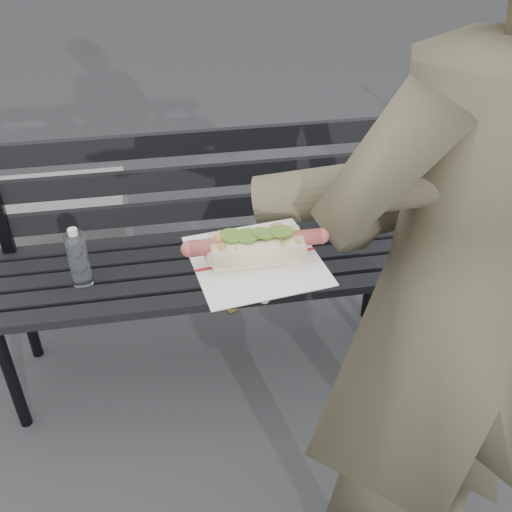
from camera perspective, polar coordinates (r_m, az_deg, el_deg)
The scene contains 4 objects.
park_bench at distance 2.07m, azimuth -5.26°, elevation 1.36°, with size 1.50×0.44×0.88m.
person at distance 1.28m, azimuth 17.61°, elevation -4.21°, with size 0.66×0.43×1.80m, color #4F4634.
held_hotdog at distance 1.00m, azimuth 10.61°, elevation 5.20°, with size 0.64×0.32×0.20m.
fallen_leaves at distance 2.14m, azimuth 6.45°, elevation -16.55°, with size 4.11×2.89×0.00m.
Camera 1 is at (-0.10, -0.74, 1.68)m, focal length 42.00 mm.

